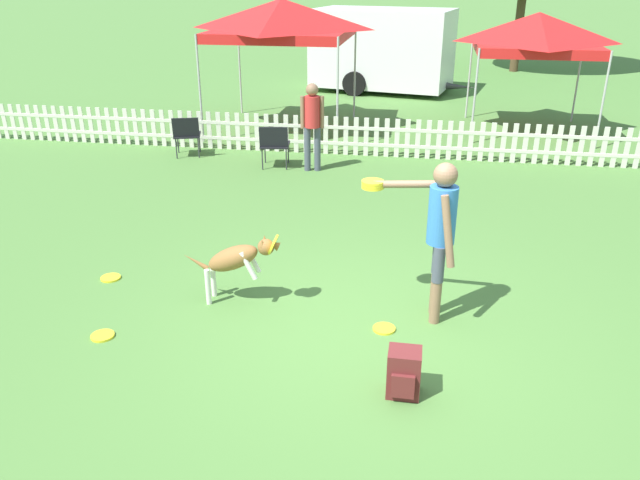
{
  "coord_description": "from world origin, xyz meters",
  "views": [
    {
      "loc": [
        0.45,
        -5.45,
        3.38
      ],
      "look_at": [
        -0.55,
        0.34,
        0.8
      ],
      "focal_mm": 35.0,
      "sensor_mm": 36.0,
      "label": 1
    }
  ],
  "objects_px": {
    "frisbee_midfield": "(111,278)",
    "equipment_trailer": "(383,48)",
    "leaping_dog": "(237,258)",
    "spectator_standing": "(312,119)",
    "frisbee_near_handler": "(384,329)",
    "canopy_tent_secondary": "(282,19)",
    "canopy_tent_main": "(537,33)",
    "frisbee_near_dog": "(103,336)",
    "handler_person": "(437,223)",
    "folding_chair_center": "(187,133)",
    "backpack_on_grass": "(404,373)",
    "folding_chair_blue_left": "(275,143)"
  },
  "relations": [
    {
      "from": "frisbee_midfield",
      "to": "equipment_trailer",
      "type": "relative_size",
      "value": 0.05
    },
    {
      "from": "leaping_dog",
      "to": "equipment_trailer",
      "type": "distance_m",
      "value": 13.18
    },
    {
      "from": "spectator_standing",
      "to": "frisbee_near_handler",
      "type": "bearing_deg",
      "value": 97.53
    },
    {
      "from": "leaping_dog",
      "to": "canopy_tent_secondary",
      "type": "relative_size",
      "value": 0.37
    },
    {
      "from": "canopy_tent_main",
      "to": "equipment_trailer",
      "type": "height_order",
      "value": "canopy_tent_main"
    },
    {
      "from": "frisbee_near_dog",
      "to": "canopy_tent_main",
      "type": "relative_size",
      "value": 0.09
    },
    {
      "from": "equipment_trailer",
      "to": "handler_person",
      "type": "bearing_deg",
      "value": -71.5
    },
    {
      "from": "handler_person",
      "to": "canopy_tent_main",
      "type": "relative_size",
      "value": 0.67
    },
    {
      "from": "frisbee_midfield",
      "to": "folding_chair_center",
      "type": "distance_m",
      "value": 5.23
    },
    {
      "from": "frisbee_near_handler",
      "to": "equipment_trailer",
      "type": "height_order",
      "value": "equipment_trailer"
    },
    {
      "from": "equipment_trailer",
      "to": "backpack_on_grass",
      "type": "bearing_deg",
      "value": -72.99
    },
    {
      "from": "backpack_on_grass",
      "to": "canopy_tent_main",
      "type": "xyz_separation_m",
      "value": [
        2.21,
        9.9,
        1.91
      ]
    },
    {
      "from": "handler_person",
      "to": "frisbee_near_dog",
      "type": "height_order",
      "value": "handler_person"
    },
    {
      "from": "backpack_on_grass",
      "to": "frisbee_midfield",
      "type": "bearing_deg",
      "value": 155.67
    },
    {
      "from": "equipment_trailer",
      "to": "canopy_tent_main",
      "type": "bearing_deg",
      "value": -40.31
    },
    {
      "from": "handler_person",
      "to": "folding_chair_center",
      "type": "relative_size",
      "value": 2.13
    },
    {
      "from": "frisbee_near_handler",
      "to": "folding_chair_blue_left",
      "type": "height_order",
      "value": "folding_chair_blue_left"
    },
    {
      "from": "folding_chair_blue_left",
      "to": "canopy_tent_secondary",
      "type": "xyz_separation_m",
      "value": [
        -0.51,
        3.01,
        1.9
      ]
    },
    {
      "from": "handler_person",
      "to": "frisbee_near_dog",
      "type": "xyz_separation_m",
      "value": [
        -3.21,
        -0.97,
        -1.05
      ]
    },
    {
      "from": "canopy_tent_secondary",
      "to": "spectator_standing",
      "type": "height_order",
      "value": "canopy_tent_secondary"
    },
    {
      "from": "handler_person",
      "to": "frisbee_near_handler",
      "type": "height_order",
      "value": "handler_person"
    },
    {
      "from": "backpack_on_grass",
      "to": "folding_chair_blue_left",
      "type": "bearing_deg",
      "value": 112.9
    },
    {
      "from": "handler_person",
      "to": "spectator_standing",
      "type": "bearing_deg",
      "value": 22.92
    },
    {
      "from": "leaping_dog",
      "to": "canopy_tent_main",
      "type": "bearing_deg",
      "value": 153.68
    },
    {
      "from": "frisbee_near_handler",
      "to": "equipment_trailer",
      "type": "distance_m",
      "value": 13.56
    },
    {
      "from": "frisbee_near_dog",
      "to": "folding_chair_blue_left",
      "type": "xyz_separation_m",
      "value": [
        0.35,
        5.87,
        0.46
      ]
    },
    {
      "from": "leaping_dog",
      "to": "frisbee_near_handler",
      "type": "height_order",
      "value": "leaping_dog"
    },
    {
      "from": "folding_chair_center",
      "to": "equipment_trailer",
      "type": "height_order",
      "value": "equipment_trailer"
    },
    {
      "from": "backpack_on_grass",
      "to": "spectator_standing",
      "type": "relative_size",
      "value": 0.28
    },
    {
      "from": "spectator_standing",
      "to": "leaping_dog",
      "type": "bearing_deg",
      "value": 80.48
    },
    {
      "from": "frisbee_midfield",
      "to": "canopy_tent_main",
      "type": "xyz_separation_m",
      "value": [
        5.72,
        8.31,
        2.11
      ]
    },
    {
      "from": "folding_chair_center",
      "to": "spectator_standing",
      "type": "xyz_separation_m",
      "value": [
        2.54,
        -0.48,
        0.46
      ]
    },
    {
      "from": "leaping_dog",
      "to": "folding_chair_blue_left",
      "type": "relative_size",
      "value": 1.37
    },
    {
      "from": "frisbee_near_dog",
      "to": "spectator_standing",
      "type": "height_order",
      "value": "spectator_standing"
    },
    {
      "from": "frisbee_midfield",
      "to": "folding_chair_blue_left",
      "type": "xyz_separation_m",
      "value": [
        0.87,
        4.68,
        0.46
      ]
    },
    {
      "from": "frisbee_near_dog",
      "to": "equipment_trailer",
      "type": "bearing_deg",
      "value": 83.44
    },
    {
      "from": "leaping_dog",
      "to": "frisbee_midfield",
      "type": "height_order",
      "value": "leaping_dog"
    },
    {
      "from": "frisbee_near_handler",
      "to": "folding_chair_blue_left",
      "type": "distance_m",
      "value": 5.8
    },
    {
      "from": "handler_person",
      "to": "frisbee_midfield",
      "type": "distance_m",
      "value": 3.88
    },
    {
      "from": "frisbee_near_handler",
      "to": "folding_chair_center",
      "type": "relative_size",
      "value": 0.29
    },
    {
      "from": "frisbee_near_handler",
      "to": "frisbee_near_dog",
      "type": "distance_m",
      "value": 2.82
    },
    {
      "from": "frisbee_midfield",
      "to": "spectator_standing",
      "type": "height_order",
      "value": "spectator_standing"
    },
    {
      "from": "frisbee_near_dog",
      "to": "canopy_tent_secondary",
      "type": "height_order",
      "value": "canopy_tent_secondary"
    },
    {
      "from": "folding_chair_center",
      "to": "frisbee_midfield",
      "type": "bearing_deg",
      "value": 83.42
    },
    {
      "from": "equipment_trailer",
      "to": "folding_chair_blue_left",
      "type": "bearing_deg",
      "value": -87.25
    },
    {
      "from": "handler_person",
      "to": "backpack_on_grass",
      "type": "xyz_separation_m",
      "value": [
        -0.22,
        -1.36,
        -0.85
      ]
    },
    {
      "from": "handler_person",
      "to": "leaping_dog",
      "type": "distance_m",
      "value": 2.14
    },
    {
      "from": "folding_chair_center",
      "to": "canopy_tent_secondary",
      "type": "height_order",
      "value": "canopy_tent_secondary"
    },
    {
      "from": "folding_chair_center",
      "to": "equipment_trailer",
      "type": "bearing_deg",
      "value": -129.17
    },
    {
      "from": "canopy_tent_secondary",
      "to": "backpack_on_grass",
      "type": "bearing_deg",
      "value": -71.18
    }
  ]
}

